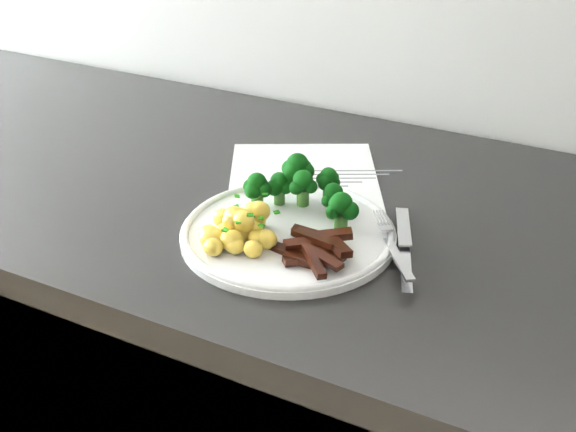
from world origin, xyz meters
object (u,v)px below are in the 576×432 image
(recipe_paper, at_px, (304,187))
(plate, at_px, (288,232))
(knife, at_px, (405,258))
(broccoli, at_px, (303,186))
(potatoes, at_px, (239,228))
(beef_strips, at_px, (315,249))
(fork, at_px, (394,248))

(recipe_paper, distance_m, plate, 0.13)
(plate, distance_m, knife, 0.15)
(broccoli, height_order, potatoes, broccoli)
(beef_strips, distance_m, fork, 0.09)
(broccoli, xyz_separation_m, fork, (0.14, -0.05, -0.03))
(plate, relative_size, beef_strips, 2.45)
(recipe_paper, distance_m, broccoli, 0.09)
(recipe_paper, relative_size, broccoli, 2.22)
(knife, bearing_deg, recipe_paper, 147.47)
(plate, bearing_deg, potatoes, -133.80)
(potatoes, bearing_deg, beef_strips, 4.37)
(fork, height_order, knife, fork)
(beef_strips, relative_size, knife, 0.61)
(recipe_paper, xyz_separation_m, plate, (0.04, -0.13, 0.01))
(recipe_paper, xyz_separation_m, broccoli, (0.03, -0.07, 0.04))
(beef_strips, height_order, fork, beef_strips)
(plate, relative_size, broccoli, 1.64)
(recipe_paper, height_order, broccoli, broccoli)
(recipe_paper, distance_m, fork, 0.21)
(broccoli, xyz_separation_m, potatoes, (-0.03, -0.10, -0.02))
(recipe_paper, bearing_deg, plate, -72.21)
(beef_strips, xyz_separation_m, knife, (0.09, 0.05, -0.01))
(broccoli, height_order, fork, broccoli)
(potatoes, height_order, fork, potatoes)
(beef_strips, distance_m, knife, 0.10)
(potatoes, bearing_deg, plate, 46.20)
(plate, height_order, knife, knife)
(recipe_paper, height_order, fork, fork)
(fork, bearing_deg, broccoli, 161.73)
(beef_strips, bearing_deg, knife, 26.04)
(plate, distance_m, potatoes, 0.06)
(broccoli, bearing_deg, potatoes, -109.14)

